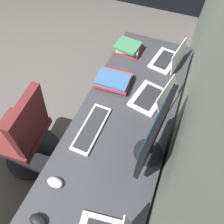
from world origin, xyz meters
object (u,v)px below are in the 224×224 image
at_px(book_stack_far, 128,48).
at_px(office_chair, 26,136).
at_px(mouse_main, 38,220).
at_px(book_stack_near, 113,81).
at_px(drawer_pedestal, 122,148).
at_px(monitor_primary, 154,134).
at_px(keyboard_main, 92,128).
at_px(laptop_left, 156,98).
at_px(mouse_spare, 55,182).
at_px(laptop_leftmost, 170,59).

xyz_separation_m(book_stack_far, office_chair, (1.08, -0.54, -0.31)).
bearing_deg(mouse_main, office_chair, -132.32).
distance_m(book_stack_near, book_stack_far, 0.45).
relative_size(drawer_pedestal, mouse_main, 6.68).
bearing_deg(monitor_primary, book_stack_near, -137.54).
xyz_separation_m(keyboard_main, book_stack_far, (-0.93, -0.04, 0.03)).
distance_m(laptop_left, keyboard_main, 0.56).
height_order(mouse_spare, office_chair, office_chair).
distance_m(drawer_pedestal, mouse_main, 0.89).
bearing_deg(laptop_left, laptop_leftmost, 179.85).
xyz_separation_m(mouse_main, office_chair, (-0.51, -0.56, -0.29)).
relative_size(laptop_leftmost, book_stack_near, 1.19).
bearing_deg(laptop_left, mouse_spare, -25.26).
height_order(drawer_pedestal, laptop_leftmost, laptop_leftmost).
height_order(drawer_pedestal, monitor_primary, monitor_primary).
bearing_deg(mouse_main, keyboard_main, 177.93).
distance_m(drawer_pedestal, laptop_leftmost, 0.93).
bearing_deg(office_chair, laptop_leftmost, 138.16).
relative_size(keyboard_main, mouse_main, 4.06).
bearing_deg(laptop_left, book_stack_near, -97.67).
xyz_separation_m(laptop_left, mouse_main, (1.09, -0.39, -0.03)).
relative_size(monitor_primary, mouse_main, 4.54).
bearing_deg(book_stack_near, drawer_pedestal, 32.34).
xyz_separation_m(drawer_pedestal, keyboard_main, (0.10, -0.22, 0.39)).
height_order(laptop_leftmost, book_stack_near, laptop_leftmost).
height_order(drawer_pedestal, office_chair, office_chair).
xyz_separation_m(monitor_primary, book_stack_far, (-0.95, -0.48, -0.22)).
height_order(keyboard_main, book_stack_far, book_stack_far).
distance_m(monitor_primary, laptop_leftmost, 0.97).
relative_size(drawer_pedestal, office_chair, 0.72).
xyz_separation_m(laptop_leftmost, laptop_left, (0.49, -0.00, 0.00)).
distance_m(mouse_main, book_stack_near, 1.14).
bearing_deg(mouse_main, mouse_spare, -174.91).
bearing_deg(monitor_primary, office_chair, -83.12).
height_order(drawer_pedestal, book_stack_far, book_stack_far).
bearing_deg(laptop_leftmost, laptop_left, -0.15).
distance_m(drawer_pedestal, book_stack_far, 0.96).
distance_m(drawer_pedestal, monitor_primary, 0.70).
height_order(book_stack_near, office_chair, office_chair).
bearing_deg(laptop_left, office_chair, -59.02).
height_order(book_stack_far, office_chair, office_chair).
height_order(drawer_pedestal, mouse_spare, mouse_spare).
relative_size(drawer_pedestal, keyboard_main, 1.65).
bearing_deg(book_stack_far, mouse_main, 0.69).
bearing_deg(keyboard_main, drawer_pedestal, 115.26).
xyz_separation_m(mouse_main, book_stack_far, (-1.59, -0.02, 0.02)).
distance_m(mouse_spare, office_chair, 0.68).
distance_m(laptop_left, book_stack_far, 0.65).
bearing_deg(mouse_spare, mouse_main, 5.09).
relative_size(laptop_left, book_stack_near, 1.23).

